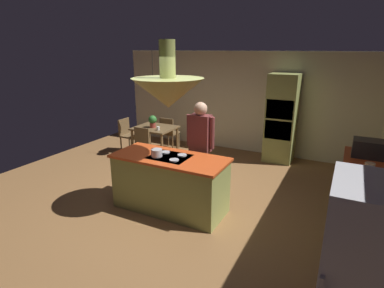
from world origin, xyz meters
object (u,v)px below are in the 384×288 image
at_px(canister_tea, 369,169).
at_px(potted_plant_on_table, 153,121).
at_px(kitchen_island, 170,183).
at_px(chair_by_back_wall, 169,131).
at_px(canister_sugar, 370,173).
at_px(dining_table, 155,132).
at_px(cooking_pot_on_cooktop, 157,153).
at_px(chair_facing_island, 140,144).
at_px(person_at_island, 200,143).
at_px(oven_tower, 281,119).
at_px(chair_at_corner, 127,133).
at_px(microwave_on_counter, 368,148).
at_px(cup_on_table, 158,128).
at_px(canister_flour, 370,177).

bearing_deg(canister_tea, potted_plant_on_table, 162.47).
xyz_separation_m(kitchen_island, chair_by_back_wall, (-1.70, 2.74, 0.03)).
distance_m(canister_sugar, canister_tea, 0.18).
distance_m(kitchen_island, potted_plant_on_table, 2.72).
bearing_deg(canister_sugar, dining_table, 159.83).
bearing_deg(dining_table, chair_by_back_wall, 90.00).
relative_size(potted_plant_on_table, cooking_pot_on_cooktop, 1.67).
bearing_deg(chair_facing_island, canister_tea, -10.55).
relative_size(person_at_island, canister_sugar, 9.42).
bearing_deg(oven_tower, kitchen_island, -108.74).
xyz_separation_m(oven_tower, canister_tea, (1.74, -2.63, -0.01)).
bearing_deg(chair_facing_island, chair_at_corner, 143.34).
bearing_deg(person_at_island, cooking_pot_on_cooktop, -115.13).
bearing_deg(chair_by_back_wall, chair_at_corner, 36.66).
relative_size(dining_table, canister_sugar, 5.24).
height_order(chair_at_corner, microwave_on_counter, microwave_on_counter).
relative_size(kitchen_island, dining_table, 1.96).
xyz_separation_m(potted_plant_on_table, cup_on_table, (0.26, -0.16, -0.12)).
xyz_separation_m(oven_tower, canister_flour, (1.74, -2.99, 0.01)).
relative_size(chair_by_back_wall, chair_at_corner, 1.00).
bearing_deg(dining_table, canister_flour, -22.15).
height_order(chair_at_corner, cooking_pot_on_cooktop, cooking_pot_on_cooktop).
relative_size(canister_sugar, microwave_on_counter, 0.40).
bearing_deg(chair_at_corner, canister_tea, -105.40).
distance_m(dining_table, cup_on_table, 0.35).
bearing_deg(kitchen_island, canister_sugar, 8.65).
xyz_separation_m(oven_tower, cup_on_table, (-2.56, -1.35, -0.23)).
relative_size(chair_facing_island, chair_by_back_wall, 1.00).
xyz_separation_m(dining_table, cup_on_table, (0.24, -0.21, 0.16)).
height_order(dining_table, canister_sugar, canister_sugar).
bearing_deg(cup_on_table, canister_sugar, -18.72).
bearing_deg(cup_on_table, cooking_pot_on_cooktop, -57.19).
bearing_deg(dining_table, canister_sugar, -20.17).
bearing_deg(kitchen_island, potted_plant_on_table, 130.01).
bearing_deg(cup_on_table, dining_table, 138.51).
bearing_deg(microwave_on_counter, canister_flour, -90.00).
distance_m(potted_plant_on_table, cooking_pot_on_cooktop, 2.69).
bearing_deg(microwave_on_counter, person_at_island, -163.55).
bearing_deg(kitchen_island, chair_at_corner, 140.67).
bearing_deg(canister_sugar, canister_flour, -90.00).
bearing_deg(cup_on_table, canister_tea, -16.54).
bearing_deg(cup_on_table, potted_plant_on_table, 147.88).
bearing_deg(dining_table, kitchen_island, -51.01).
distance_m(oven_tower, canister_sugar, 3.31).
relative_size(canister_sugar, canister_tea, 1.06).
relative_size(chair_facing_island, canister_flour, 4.12).
height_order(chair_facing_island, cup_on_table, chair_facing_island).
bearing_deg(cooking_pot_on_cooktop, canister_flour, 7.25).
height_order(dining_table, chair_facing_island, chair_facing_island).
height_order(chair_by_back_wall, cooking_pot_on_cooktop, cooking_pot_on_cooktop).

